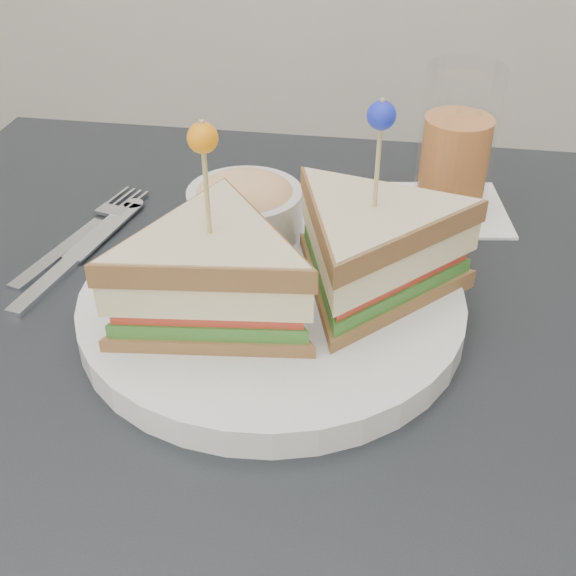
{
  "coord_description": "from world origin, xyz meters",
  "views": [
    {
      "loc": [
        0.08,
        -0.41,
        1.1
      ],
      "look_at": [
        0.01,
        0.01,
        0.8
      ],
      "focal_mm": 45.0,
      "sensor_mm": 36.0,
      "label": 1
    }
  ],
  "objects": [
    {
      "name": "cutlery_fork",
      "position": [
        -0.2,
        0.14,
        0.75
      ],
      "size": [
        0.07,
        0.19,
        0.01
      ],
      "rotation": [
        0.0,
        0.0,
        -0.25
      ],
      "color": "silver",
      "rests_on": "table"
    },
    {
      "name": "cutlery_knife",
      "position": [
        -0.19,
        0.1,
        0.75
      ],
      "size": [
        0.05,
        0.2,
        0.01
      ],
      "rotation": [
        0.0,
        0.0,
        -0.18
      ],
      "color": "white",
      "rests_on": "table"
    },
    {
      "name": "drink_set",
      "position": [
        0.13,
        0.24,
        0.81
      ],
      "size": [
        0.13,
        0.13,
        0.14
      ],
      "rotation": [
        0.0,
        0.0,
        0.15
      ],
      "color": "white",
      "rests_on": "table"
    },
    {
      "name": "table",
      "position": [
        0.0,
        0.0,
        0.67
      ],
      "size": [
        0.8,
        0.8,
        0.75
      ],
      "color": "black",
      "rests_on": "ground"
    },
    {
      "name": "plate_meal",
      "position": [
        0.0,
        0.04,
        0.8
      ],
      "size": [
        0.39,
        0.39,
        0.18
      ],
      "rotation": [
        0.0,
        0.0,
        -0.41
      ],
      "color": "silver",
      "rests_on": "table"
    }
  ]
}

